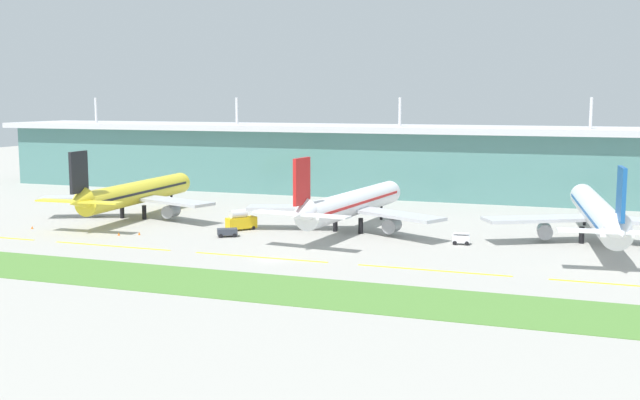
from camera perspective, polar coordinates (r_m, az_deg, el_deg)
The scene contains 16 objects.
ground_plane at distance 147.08m, azimuth -3.67°, elevation -4.49°, with size 600.00×600.00×0.00m, color #A8A59E.
terminal_building at distance 246.25m, azimuth 6.23°, elevation 2.98°, with size 288.00×34.00×31.09m.
airliner_near at distance 203.07m, azimuth -13.58°, elevation 0.49°, with size 48.72×58.72×18.90m.
airliner_middle at distance 177.04m, azimuth 2.29°, elevation -0.31°, with size 48.53×58.93×18.90m.
airliner_far at distance 173.55m, azimuth 19.97°, elevation -0.92°, with size 48.46×68.93×18.90m.
taxiway_stripe_mid_west at distance 166.32m, azimuth -15.25°, elevation -3.33°, with size 28.00×0.70×0.04m, color yellow.
taxiway_stripe_centre at distance 149.68m, azimuth -4.49°, elevation -4.27°, with size 28.00×0.70×0.04m, color yellow.
taxiway_stripe_mid_east at distance 139.48m, azimuth 8.41°, elevation -5.21°, with size 28.00×0.70×0.04m, color yellow.
taxiway_stripe_east at distance 137.17m, azimuth 22.54°, elevation -5.93°, with size 28.00×0.70×0.04m, color yellow.
grass_verge at distance 129.11m, azimuth -7.29°, elevation -6.21°, with size 300.00×18.00×0.10m, color #518438.
fuel_truck at distance 180.38m, azimuth -5.94°, elevation -1.54°, with size 6.39×7.33×4.95m.
baggage_cart at distance 164.64m, azimuth 10.47°, elevation -2.85°, with size 3.78×2.35×2.48m.
pushback_tug at distance 172.32m, azimuth -6.92°, elevation -2.38°, with size 5.00×4.35×1.85m.
safety_cone_left_wingtip at distance 178.32m, azimuth -13.32°, elevation -2.43°, with size 0.56×0.56×0.70m, color orange.
safety_cone_nose_front at distance 178.67m, azimuth -14.76°, elevation -2.46°, with size 0.56×0.56×0.70m, color orange.
safety_cone_right_wingtip at distance 194.01m, azimuth -20.66°, elevation -1.92°, with size 0.56×0.56×0.70m, color orange.
Camera 1 is at (57.37, -131.93, 30.59)m, focal length 42.96 mm.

